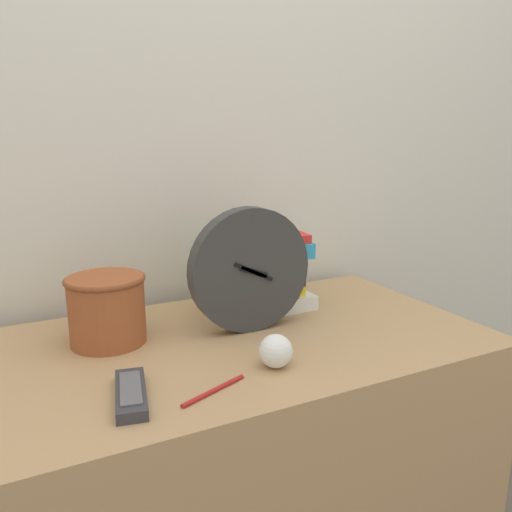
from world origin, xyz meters
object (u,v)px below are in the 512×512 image
desk_clock (250,270)px  book_stack (264,271)px  tv_remote (131,393)px  basket (107,307)px  crumpled_paper_ball (276,351)px  pen (214,390)px

desk_clock → book_stack: desk_clock is taller
book_stack → tv_remote: (-0.42, -0.32, -0.09)m
desk_clock → basket: bearing=167.1°
desk_clock → crumpled_paper_ball: (-0.04, -0.20, -0.11)m
desk_clock → crumpled_paper_ball: bearing=-101.7°
book_stack → basket: book_stack is taller
desk_clock → book_stack: (0.10, 0.12, -0.04)m
crumpled_paper_ball → desk_clock: bearing=78.3°
crumpled_paper_ball → basket: bearing=134.9°
book_stack → pen: bearing=-128.5°
tv_remote → crumpled_paper_ball: (0.28, -0.00, 0.02)m
tv_remote → crumpled_paper_ball: bearing=-0.1°
desk_clock → tv_remote: (-0.32, -0.20, -0.13)m
crumpled_paper_ball → pen: (-0.14, -0.04, -0.03)m
desk_clock → book_stack: 0.16m
tv_remote → pen: 0.14m
book_stack → pen: (-0.28, -0.36, -0.09)m
book_stack → pen: size_ratio=1.76×
pen → desk_clock: bearing=52.0°
book_stack → tv_remote: book_stack is taller
pen → tv_remote: bearing=163.0°
tv_remote → crumpled_paper_ball: 0.28m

